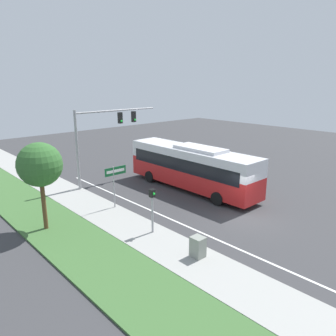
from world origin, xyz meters
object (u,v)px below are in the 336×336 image
at_px(signal_gantry, 104,130).
at_px(street_sign, 115,178).
at_px(utility_cabinet, 198,247).
at_px(pedestrian_signal, 152,203).
at_px(bus, 191,166).

distance_m(signal_gantry, street_sign, 6.05).
height_order(street_sign, utility_cabinet, street_sign).
relative_size(pedestrian_signal, street_sign, 0.90).
xyz_separation_m(signal_gantry, pedestrian_signal, (-3.06, -9.57, -2.70)).
bearing_deg(utility_cabinet, bus, 45.17).
height_order(signal_gantry, pedestrian_signal, signal_gantry).
xyz_separation_m(signal_gantry, utility_cabinet, (-3.17, -13.04, -3.89)).
bearing_deg(signal_gantry, pedestrian_signal, -107.71).
relative_size(signal_gantry, pedestrian_signal, 2.88).
bearing_deg(bus, signal_gantry, 126.80).
bearing_deg(signal_gantry, utility_cabinet, -103.65).
height_order(signal_gantry, utility_cabinet, signal_gantry).
bearing_deg(bus, pedestrian_signal, -151.49).
bearing_deg(pedestrian_signal, signal_gantry, 72.29).
bearing_deg(street_sign, utility_cabinet, -95.34).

